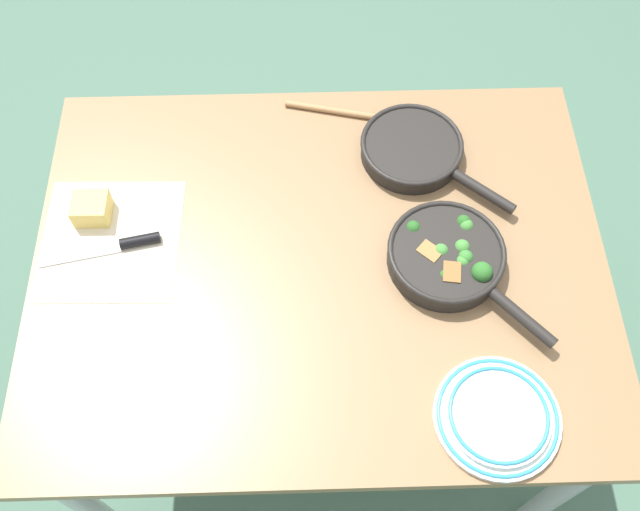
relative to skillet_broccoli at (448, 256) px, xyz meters
The scene contains 9 objects.
ground_plane 0.81m from the skillet_broccoli, behind, with size 14.00×14.00×0.00m, color #476B56.
dining_table_red 0.29m from the skillet_broccoli, behind, with size 1.22×0.94×0.74m.
skillet_broccoli is the anchor object (origin of this frame).
skillet_eggs 0.29m from the skillet_broccoli, 99.07° to the left, with size 0.33×0.30×0.05m.
wooden_spoon 0.42m from the skillet_broccoli, 107.44° to the left, with size 0.35×0.11×0.02m.
parchment_sheet 0.72m from the skillet_broccoli, behind, with size 0.30×0.31×0.00m.
grater_knife 0.70m from the skillet_broccoli, behind, with size 0.26×0.08×0.02m.
cheese_block 0.77m from the skillet_broccoli, 169.44° to the left, with size 0.08×0.07×0.05m.
dinner_plate_stack 0.34m from the skillet_broccoli, 80.48° to the right, with size 0.24×0.24×0.03m.
Camera 1 is at (-0.02, -0.74, 2.06)m, focal length 40.00 mm.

